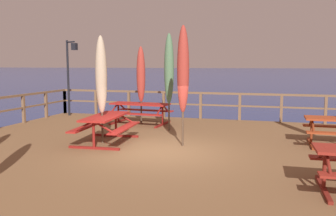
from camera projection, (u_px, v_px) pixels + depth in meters
ground_plane at (159, 184)px, 9.21m from camera, size 600.00×600.00×0.00m
wooden_deck at (159, 168)px, 9.16m from camera, size 12.71×11.53×0.87m
railing_waterside_far at (201, 101)px, 14.37m from camera, size 12.51×0.10×1.09m
picnic_table_front_right at (140, 109)px, 13.23m from camera, size 2.27×1.57×0.78m
picnic_table_mid_left at (106, 123)px, 10.04m from camera, size 1.55×2.12×0.78m
patio_umbrella_short_back at (141, 75)px, 13.14m from camera, size 0.32×0.32×2.84m
patio_umbrella_tall_back_left at (101, 75)px, 9.84m from camera, size 0.32×0.32×2.97m
patio_umbrella_tall_mid_right at (183, 70)px, 9.44m from camera, size 0.32×0.32×3.21m
patio_umbrella_tall_back_right at (169, 69)px, 11.68m from camera, size 0.32×0.32×3.19m
lamp_post_hooked at (70, 66)px, 15.10m from camera, size 0.64×0.39×3.20m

